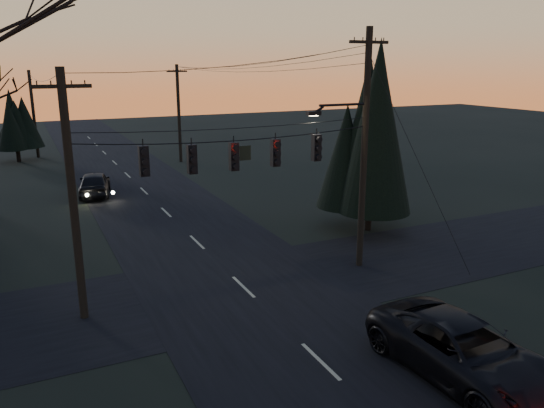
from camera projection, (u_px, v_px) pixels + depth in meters
name	position (u px, v px, depth m)	size (l,w,h in m)	color
main_road	(175.00, 221.00, 29.72)	(8.00, 120.00, 0.02)	black
cross_road	(243.00, 287.00, 20.99)	(60.00, 7.00, 0.02)	black
utility_pole_right	(359.00, 265.00, 23.28)	(5.00, 0.30, 10.00)	black
utility_pole_left	(85.00, 317.00, 18.50)	(1.80, 0.30, 8.50)	black
utility_pole_far_r	(181.00, 162.00, 47.71)	(1.80, 0.30, 8.50)	black
utility_pole_far_l	(39.00, 157.00, 49.91)	(0.30, 0.30, 8.00)	black
span_signal_assembly	(235.00, 155.00, 19.52)	(11.50, 0.44, 1.49)	black
evergreen_right	(372.00, 136.00, 26.95)	(3.96, 3.96, 8.85)	black
evergreen_dist	(14.00, 124.00, 46.73)	(3.29, 3.29, 5.68)	black
suv_near	(464.00, 351.00, 14.78)	(2.73, 5.92, 1.64)	black
sedan_oncoming_a	(95.00, 184.00, 35.34)	(1.90, 4.73, 1.61)	black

